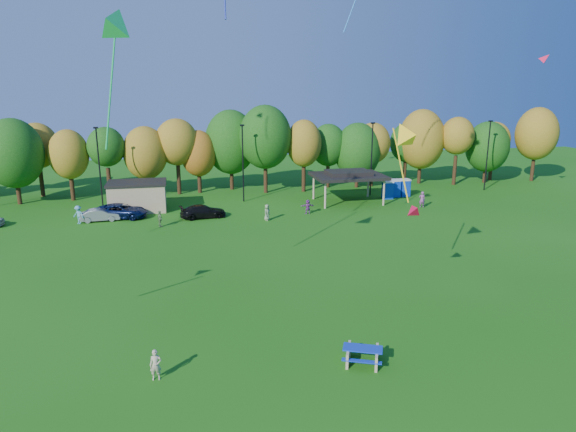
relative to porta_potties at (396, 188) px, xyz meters
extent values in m
plane|color=#19600F|center=(-20.71, -38.40, -1.10)|extent=(160.00, 160.00, 0.00)
cylinder|color=black|center=(-44.47, 5.80, 0.68)|extent=(0.50, 0.50, 3.56)
ellipsoid|color=#144C0F|center=(-44.47, 5.80, 4.84)|extent=(6.62, 6.62, 8.00)
cylinder|color=black|center=(-42.84, 9.85, 0.80)|extent=(0.50, 0.50, 3.79)
ellipsoid|color=olive|center=(-42.84, 9.85, 5.22)|extent=(4.94, 4.94, 5.58)
cylinder|color=black|center=(-38.73, 6.61, 0.57)|extent=(0.50, 0.50, 3.34)
ellipsoid|color=olive|center=(-38.73, 6.61, 4.47)|extent=(4.61, 4.61, 5.88)
cylinder|color=black|center=(-34.44, 6.45, 0.81)|extent=(0.50, 0.50, 3.82)
ellipsoid|color=#144C0F|center=(-34.44, 6.45, 5.26)|extent=(4.43, 4.43, 4.73)
cylinder|color=black|center=(-30.02, 7.10, 0.53)|extent=(0.50, 0.50, 3.25)
ellipsoid|color=olive|center=(-30.02, 7.10, 4.32)|extent=(5.33, 5.33, 6.53)
cylinder|color=black|center=(-26.17, 7.67, 0.88)|extent=(0.50, 0.50, 3.96)
ellipsoid|color=olive|center=(-26.17, 7.67, 5.51)|extent=(5.31, 5.31, 5.82)
cylinder|color=black|center=(-23.56, 7.94, 0.43)|extent=(0.50, 0.50, 3.05)
ellipsoid|color=#995914|center=(-23.56, 7.94, 3.98)|extent=(4.54, 4.54, 5.87)
cylinder|color=black|center=(-19.29, 9.13, 0.79)|extent=(0.50, 0.50, 3.77)
ellipsoid|color=#144C0F|center=(-19.29, 9.13, 5.19)|extent=(6.69, 6.69, 8.35)
cylinder|color=black|center=(-15.25, 6.14, 1.04)|extent=(0.50, 0.50, 4.28)
ellipsoid|color=#144C0F|center=(-15.25, 6.14, 6.04)|extent=(6.64, 6.64, 8.01)
cylinder|color=black|center=(-10.30, 5.81, 0.78)|extent=(0.50, 0.50, 3.76)
ellipsoid|color=olive|center=(-10.30, 5.81, 5.17)|extent=(4.49, 4.49, 6.02)
cylinder|color=black|center=(-6.43, 7.86, 0.62)|extent=(0.50, 0.50, 3.43)
ellipsoid|color=#144C0F|center=(-6.43, 7.86, 4.62)|extent=(4.77, 4.77, 5.63)
cylinder|color=black|center=(-2.60, 7.00, 0.38)|extent=(0.50, 0.50, 2.95)
ellipsoid|color=#144C0F|center=(-2.60, 7.00, 3.83)|extent=(6.14, 6.14, 7.54)
cylinder|color=black|center=(-0.33, 7.46, 0.66)|extent=(0.50, 0.50, 3.52)
ellipsoid|color=olive|center=(-0.33, 7.46, 4.77)|extent=(4.78, 4.78, 5.53)
cylinder|color=black|center=(5.35, 9.12, 0.60)|extent=(0.50, 0.50, 3.39)
ellipsoid|color=#144C0F|center=(5.35, 9.12, 4.55)|extent=(4.54, 4.54, 5.46)
cylinder|color=black|center=(6.99, 7.84, 0.76)|extent=(0.50, 0.50, 3.72)
ellipsoid|color=olive|center=(6.99, 7.84, 5.10)|extent=(6.32, 6.32, 8.24)
cylinder|color=black|center=(11.27, 5.88, 0.93)|extent=(0.50, 0.50, 4.06)
ellipsoid|color=olive|center=(11.27, 5.88, 5.67)|extent=(4.50, 4.50, 5.13)
cylinder|color=black|center=(16.36, 6.41, 0.43)|extent=(0.50, 0.50, 3.05)
ellipsoid|color=#144C0F|center=(16.36, 6.41, 3.99)|extent=(5.97, 5.97, 7.05)
cylinder|color=black|center=(18.27, 7.96, 0.68)|extent=(0.50, 0.50, 3.55)
ellipsoid|color=olive|center=(18.27, 7.96, 4.83)|extent=(4.60, 4.60, 4.99)
cylinder|color=black|center=(23.79, 6.12, 0.94)|extent=(0.50, 0.50, 4.07)
ellipsoid|color=olive|center=(23.79, 6.12, 5.68)|extent=(5.83, 5.83, 7.42)
cylinder|color=black|center=(-34.71, 1.60, 3.40)|extent=(0.16, 0.16, 9.00)
cube|color=black|center=(-34.71, 1.60, 7.90)|extent=(0.50, 0.25, 0.18)
cylinder|color=black|center=(-18.71, 1.60, 3.40)|extent=(0.16, 0.16, 9.00)
cube|color=black|center=(-18.71, 1.60, 7.90)|extent=(0.50, 0.25, 0.18)
cylinder|color=black|center=(-2.71, 1.60, 3.40)|extent=(0.16, 0.16, 9.00)
cube|color=black|center=(-2.71, 1.60, 7.90)|extent=(0.50, 0.25, 0.18)
cylinder|color=black|center=(13.29, 1.60, 3.40)|extent=(0.16, 0.16, 9.00)
cube|color=black|center=(13.29, 1.60, 7.90)|extent=(0.50, 0.25, 0.18)
cube|color=tan|center=(-30.71, -0.40, 0.40)|extent=(6.00, 4.00, 3.00)
cube|color=black|center=(-30.71, -0.40, 2.03)|extent=(6.30, 4.30, 0.25)
cylinder|color=tan|center=(-10.21, -3.90, 0.40)|extent=(0.24, 0.24, 3.00)
cylinder|color=tan|center=(-3.21, -3.90, 0.40)|extent=(0.24, 0.24, 3.00)
cylinder|color=tan|center=(-10.21, 1.10, 0.40)|extent=(0.24, 0.24, 3.00)
cylinder|color=tan|center=(-3.21, 1.10, 0.40)|extent=(0.24, 0.24, 3.00)
cube|color=black|center=(-6.71, -1.40, 2.05)|extent=(8.20, 6.20, 0.35)
cube|color=black|center=(-6.71, -1.40, 2.45)|extent=(5.00, 3.50, 0.45)
cube|color=#0E38B8|center=(-1.30, -0.51, -0.10)|extent=(1.10, 1.10, 2.00)
cube|color=silver|center=(-1.30, -0.51, 0.99)|extent=(1.15, 1.15, 0.18)
cube|color=#0E38B8|center=(0.00, 0.25, -0.10)|extent=(1.10, 1.10, 2.00)
cube|color=silver|center=(0.00, 0.25, 0.99)|extent=(1.15, 1.15, 0.18)
cube|color=#0E38B8|center=(1.30, 0.27, -0.10)|extent=(1.10, 1.10, 2.00)
cube|color=silver|center=(1.30, 0.27, 0.99)|extent=(1.15, 1.15, 0.18)
cube|color=tan|center=(-18.34, -35.83, -0.71)|extent=(0.75, 1.49, 0.78)
cube|color=tan|center=(-17.05, -36.39, -0.71)|extent=(0.75, 1.49, 0.78)
cube|color=#1537BA|center=(-17.69, -36.11, -0.28)|extent=(2.11, 1.53, 0.07)
cube|color=#1537BA|center=(-17.96, -36.72, -0.62)|extent=(1.90, 1.03, 0.05)
cube|color=#1537BA|center=(-17.42, -35.49, -0.62)|extent=(1.90, 1.03, 0.05)
imported|color=#BDAD8E|center=(-27.76, -35.43, -0.34)|extent=(0.58, 0.40, 1.52)
imported|color=gray|center=(-34.23, -4.29, -0.45)|extent=(4.01, 1.66, 1.29)
imported|color=#0A1741|center=(-32.29, -3.49, -0.34)|extent=(5.89, 3.70, 1.52)
imported|color=black|center=(-23.88, -5.20, -0.41)|extent=(4.95, 2.53, 1.37)
imported|color=#529DB4|center=(-36.20, -4.88, -0.17)|extent=(1.38, 1.23, 1.85)
imported|color=#698D56|center=(-28.20, -7.89, -0.28)|extent=(0.75, 1.03, 1.63)
imported|color=purple|center=(-12.74, -5.83, -0.31)|extent=(1.46, 0.48, 1.57)
imported|color=gray|center=(-17.53, -7.66, -0.26)|extent=(0.94, 0.97, 1.68)
imported|color=#9B498E|center=(0.66, -5.74, -0.18)|extent=(0.76, 0.59, 1.84)
cone|color=#1AC451|center=(-28.83, -29.95, 15.55)|extent=(2.33, 2.68, 2.23)
cylinder|color=#1AC451|center=(-29.54, -27.97, 12.40)|extent=(0.93, 2.38, 6.61)
cone|color=yellow|center=(-12.51, -28.35, 9.61)|extent=(2.14, 2.43, 2.00)
cylinder|color=yellow|center=(-11.96, -26.95, 7.36)|extent=(0.75, 1.72, 4.73)
cylinder|color=#2787F9|center=(-9.69, -10.58, 19.90)|extent=(2.13, 0.47, 5.67)
cone|color=red|center=(-11.96, -29.39, 4.93)|extent=(1.02, 1.27, 1.23)
cone|color=#E81B40|center=(9.89, -11.64, 14.99)|extent=(1.65, 1.60, 1.31)
camera|label=1|loc=(-26.27, -57.91, 12.51)|focal=32.00mm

